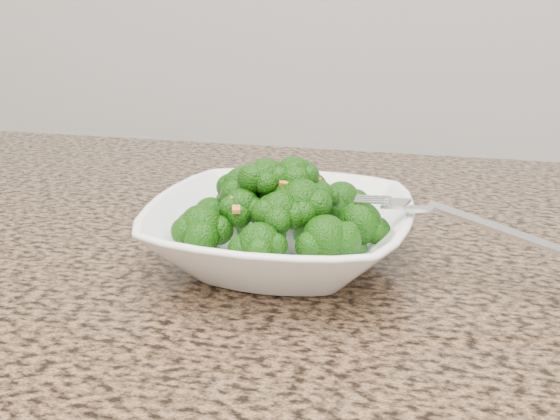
# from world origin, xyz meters

# --- Properties ---
(granite_counter) EXTENTS (1.64, 1.04, 0.03)m
(granite_counter) POSITION_xyz_m (0.00, 0.30, 0.89)
(granite_counter) COLOR brown
(granite_counter) RESTS_ON cabinet
(bowl) EXTENTS (0.23, 0.23, 0.06)m
(bowl) POSITION_xyz_m (0.13, 0.40, 0.93)
(bowl) COLOR white
(bowl) RESTS_ON granite_counter
(broccoli_pile) EXTENTS (0.20, 0.20, 0.07)m
(broccoli_pile) POSITION_xyz_m (0.13, 0.40, 0.99)
(broccoli_pile) COLOR #164E08
(broccoli_pile) RESTS_ON bowl
(garlic_topping) EXTENTS (0.12, 0.12, 0.01)m
(garlic_topping) POSITION_xyz_m (0.13, 0.40, 1.02)
(garlic_topping) COLOR orange
(garlic_topping) RESTS_ON broccoli_pile
(fork) EXTENTS (0.19, 0.07, 0.01)m
(fork) POSITION_xyz_m (0.25, 0.40, 0.96)
(fork) COLOR silver
(fork) RESTS_ON bowl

